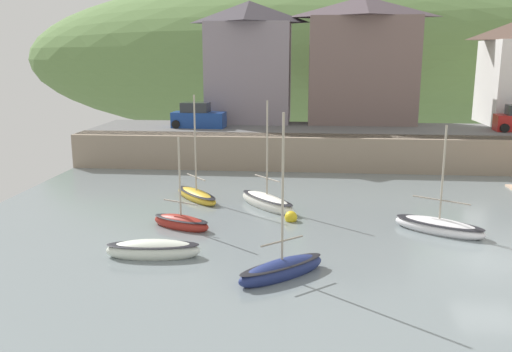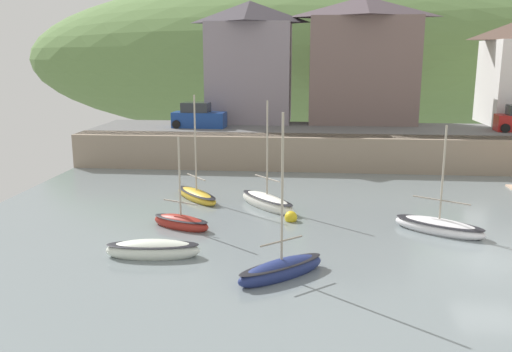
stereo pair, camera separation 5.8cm
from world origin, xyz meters
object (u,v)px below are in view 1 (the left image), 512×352
Objects in this scene: mooring_buoy at (291,217)px; waterfront_building_left at (249,61)px; motorboat_with_cabin at (196,195)px; rowboat_small_beached at (181,222)px; sailboat_blue_trim at (267,202)px; fishing_boat_green at (282,269)px; sailboat_far_left at (153,250)px; waterfront_building_centre at (362,60)px; parked_car_near_slipway at (198,117)px; sailboat_white_hull at (439,226)px.

waterfront_building_left is at bearing 101.40° from mooring_buoy.
rowboat_small_beached is at bearing -36.09° from motorboat_with_cabin.
mooring_buoy is (5.09, 1.53, -0.09)m from rowboat_small_beached.
sailboat_blue_trim is 9.17m from fishing_boat_green.
mooring_buoy is (5.39, -3.57, -0.07)m from motorboat_with_cabin.
waterfront_building_left is at bearing 82.46° from sailboat_far_left.
fishing_boat_green is at bearing -100.83° from waterfront_building_centre.
fishing_boat_green is at bearing -21.52° from sailboat_far_left.
parked_car_near_slipway is (-7.62, 23.08, 2.89)m from fishing_boat_green.
mooring_buoy is at bearing -103.92° from waterfront_building_centre.
sailboat_blue_trim is at bearing 69.32° from rowboat_small_beached.
sailboat_white_hull is 6.85m from mooring_buoy.
sailboat_far_left is at bearing -135.31° from mooring_buoy.
sailboat_far_left is 0.62× the size of fishing_boat_green.
rowboat_small_beached reaches higher than mooring_buoy.
sailboat_far_left is 0.76× the size of sailboat_white_hull.
sailboat_far_left is at bearing 122.08° from fishing_boat_green.
waterfront_building_left is at bearing 147.52° from sailboat_blue_trim.
fishing_boat_green is at bearing -81.65° from waterfront_building_left.
motorboat_with_cabin is at bearing -149.28° from sailboat_blue_trim.
sailboat_blue_trim is at bearing -62.04° from parked_car_near_slipway.
sailboat_blue_trim is 9.43× the size of mooring_buoy.
waterfront_building_centre is at bearing 0.00° from waterfront_building_left.
rowboat_small_beached is at bearing -78.13° from parked_car_near_slipway.
sailboat_white_hull reaches higher than rowboat_small_beached.
sailboat_blue_trim is at bearing 32.43° from motorboat_with_cabin.
motorboat_with_cabin is at bearing 146.50° from mooring_buoy.
parked_car_near_slipway is (-14.52, 17.32, 2.93)m from sailboat_white_hull.
waterfront_building_centre is at bearing 108.96° from motorboat_with_cabin.
waterfront_building_centre reaches higher than mooring_buoy.
sailboat_far_left is 21.86m from parked_car_near_slipway.
waterfront_building_left is 25.44m from sailboat_white_hull.
waterfront_building_left is 1.61× the size of fishing_boat_green.
sailboat_white_hull is at bearing -46.69° from parked_car_near_slipway.
mooring_buoy is at bearing -61.15° from parked_car_near_slipway.
sailboat_white_hull is (1.62, -21.82, -7.28)m from waterfront_building_centre.
sailboat_white_hull is at bearing 14.21° from sailboat_far_left.
motorboat_with_cabin is 5.11m from rowboat_small_beached.
waterfront_building_left is 2.57× the size of sailboat_far_left.
sailboat_far_left is (-1.16, -26.03, -7.15)m from waterfront_building_left.
sailboat_blue_trim is (-6.48, -18.49, -7.23)m from waterfront_building_centre.
parked_car_near_slipway is at bearing 122.62° from rowboat_small_beached.
sailboat_white_hull is (12.16, -4.65, 0.01)m from motorboat_with_cabin.
motorboat_with_cabin is 6.47m from mooring_buoy.
mooring_buoy is (-5.14, -20.74, -7.37)m from waterfront_building_centre.
waterfront_building_left is 1.95× the size of sailboat_white_hull.
motorboat_with_cabin is 1.55× the size of sailboat_far_left.
parked_car_near_slipway is at bearing 163.42° from sailboat_blue_trim.
sailboat_far_left is (-10.49, -26.03, -7.27)m from waterfront_building_centre.
waterfront_building_left is 1.69× the size of sailboat_blue_trim.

